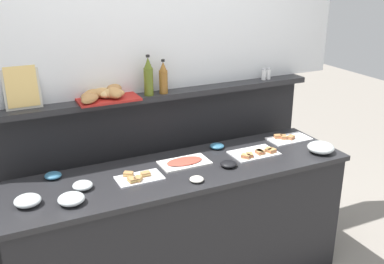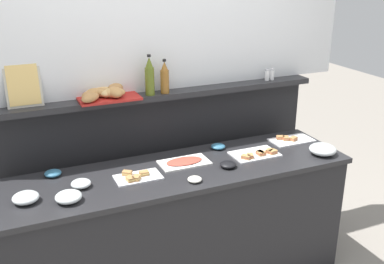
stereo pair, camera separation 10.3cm
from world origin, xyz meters
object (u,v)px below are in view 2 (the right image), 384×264
(pepper_shaker, at_px, (272,74))
(cold_cuts_platter, at_px, (184,162))
(salt_shaker, at_px, (267,75))
(glass_bowl_medium, at_px, (323,150))
(condiment_bowl_teal, at_px, (228,165))
(condiment_bowl_red, at_px, (53,173))
(condiment_bowl_dark, at_px, (218,146))
(framed_picture, at_px, (23,85))
(sandwich_platter_side, at_px, (257,154))
(sandwich_platter_front, at_px, (137,177))
(bread_basket, at_px, (106,93))
(glass_bowl_extra, at_px, (26,198))
(olive_oil_bottle, at_px, (150,77))
(glass_bowl_large, at_px, (81,184))
(vinegar_bottle_amber, at_px, (165,78))
(sandwich_platter_rear, at_px, (290,140))
(glass_bowl_small, at_px, (69,197))
(condiment_bowl_cream, at_px, (195,179))

(pepper_shaker, bearing_deg, cold_cuts_platter, -158.59)
(salt_shaker, bearing_deg, glass_bowl_medium, -80.01)
(salt_shaker, bearing_deg, condiment_bowl_teal, -139.15)
(condiment_bowl_red, xyz_separation_m, pepper_shaker, (1.70, 0.19, 0.43))
(condiment_bowl_dark, height_order, framed_picture, framed_picture)
(sandwich_platter_side, xyz_separation_m, sandwich_platter_front, (-0.86, -0.01, -0.00))
(cold_cuts_platter, height_order, bread_basket, bread_basket)
(condiment_bowl_teal, bearing_deg, glass_bowl_extra, 178.11)
(sandwich_platter_front, xyz_separation_m, framed_picture, (-0.56, 0.47, 0.53))
(olive_oil_bottle, bearing_deg, glass_bowl_large, -146.05)
(glass_bowl_medium, bearing_deg, glass_bowl_large, 173.81)
(salt_shaker, bearing_deg, cold_cuts_platter, -157.57)
(vinegar_bottle_amber, relative_size, framed_picture, 0.85)
(sandwich_platter_rear, xyz_separation_m, glass_bowl_large, (-1.57, -0.12, 0.01))
(glass_bowl_medium, bearing_deg, condiment_bowl_red, 167.27)
(glass_bowl_large, bearing_deg, glass_bowl_small, -123.05)
(sandwich_platter_side, bearing_deg, glass_bowl_medium, -21.15)
(sandwich_platter_front, distance_m, condiment_bowl_teal, 0.60)
(framed_picture, bearing_deg, olive_oil_bottle, -4.55)
(condiment_bowl_dark, distance_m, salt_shaker, 0.70)
(pepper_shaker, xyz_separation_m, bread_basket, (-1.29, -0.01, -0.00))
(glass_bowl_extra, distance_m, pepper_shaker, 1.99)
(condiment_bowl_teal, bearing_deg, olive_oil_bottle, 125.78)
(sandwich_platter_rear, xyz_separation_m, cold_cuts_platter, (-0.88, -0.05, 0.00))
(glass_bowl_medium, height_order, vinegar_bottle_amber, vinegar_bottle_amber)
(olive_oil_bottle, bearing_deg, sandwich_platter_front, -120.20)
(condiment_bowl_dark, bearing_deg, condiment_bowl_teal, -104.94)
(glass_bowl_large, relative_size, condiment_bowl_red, 1.14)
(bread_basket, bearing_deg, condiment_bowl_teal, -37.93)
(sandwich_platter_rear, xyz_separation_m, vinegar_bottle_amber, (-0.89, 0.27, 0.50))
(condiment_bowl_red, height_order, framed_picture, framed_picture)
(cold_cuts_platter, height_order, olive_oil_bottle, olive_oil_bottle)
(salt_shaker, distance_m, framed_picture, 1.75)
(glass_bowl_small, relative_size, condiment_bowl_cream, 1.70)
(sandwich_platter_side, distance_m, cold_cuts_platter, 0.51)
(glass_bowl_extra, height_order, condiment_bowl_dark, glass_bowl_extra)
(sandwich_platter_side, relative_size, glass_bowl_medium, 1.74)
(glass_bowl_large, xyz_separation_m, pepper_shaker, (1.57, 0.41, 0.42))
(sandwich_platter_side, distance_m, condiment_bowl_teal, 0.29)
(sandwich_platter_side, xyz_separation_m, glass_bowl_medium, (0.43, -0.17, 0.02))
(sandwich_platter_rear, distance_m, condiment_bowl_cream, 0.98)
(glass_bowl_large, xyz_separation_m, vinegar_bottle_amber, (0.68, 0.39, 0.49))
(sandwich_platter_front, height_order, glass_bowl_small, glass_bowl_small)
(condiment_bowl_dark, relative_size, framed_picture, 0.37)
(sandwich_platter_rear, xyz_separation_m, framed_picture, (-1.80, 0.33, 0.53))
(glass_bowl_extra, bearing_deg, condiment_bowl_teal, -1.89)
(salt_shaker, bearing_deg, condiment_bowl_red, -173.41)
(sandwich_platter_rear, xyz_separation_m, condiment_bowl_dark, (-0.56, 0.08, 0.01))
(glass_bowl_small, bearing_deg, sandwich_platter_rear, 9.22)
(sandwich_platter_front, bearing_deg, condiment_bowl_cream, -30.63)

